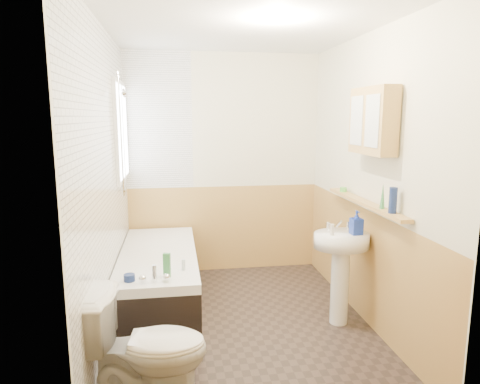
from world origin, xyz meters
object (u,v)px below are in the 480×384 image
object	(u,v)px
pine_shelf	(364,203)
medicine_cabinet	(373,121)
bathtub	(159,278)
sink	(341,259)
toilet	(146,349)

from	to	relation	value
pine_shelf	medicine_cabinet	distance (m)	0.70
pine_shelf	medicine_cabinet	xyz separation A→B (m)	(-0.03, -0.13, 0.69)
bathtub	sink	xyz separation A→B (m)	(1.57, -0.58, 0.30)
sink	pine_shelf	world-z (taller)	pine_shelf
bathtub	toilet	world-z (taller)	toilet
toilet	pine_shelf	distance (m)	2.12
pine_shelf	medicine_cabinet	bearing A→B (deg)	-102.13
sink	medicine_cabinet	size ratio (longest dim) A/B	1.57
bathtub	medicine_cabinet	world-z (taller)	medicine_cabinet
bathtub	sink	world-z (taller)	sink
bathtub	pine_shelf	size ratio (longest dim) A/B	1.26
toilet	sink	bearing A→B (deg)	-55.62
bathtub	medicine_cabinet	size ratio (longest dim) A/B	2.95
pine_shelf	medicine_cabinet	size ratio (longest dim) A/B	2.34
bathtub	toilet	distance (m)	1.43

